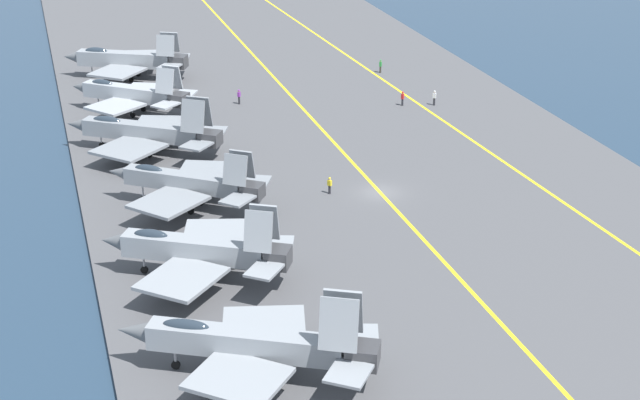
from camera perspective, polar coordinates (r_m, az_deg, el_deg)
The scene contains 15 objects.
ground_plane at distance 92.65m, azimuth 3.50°, elevation 0.22°, with size 2000.00×2000.00×0.00m, color #23384C.
carrier_deck at distance 92.57m, azimuth 3.50°, elevation 0.34°, with size 229.18×54.60×0.40m, color #4C4C4F.
deck_stripe_foul_line at distance 98.39m, azimuth 11.75°, elevation 1.42°, with size 206.26×0.36×0.01m, color yellow.
deck_stripe_centerline at distance 92.50m, azimuth 3.50°, elevation 0.45°, with size 206.26×0.36×0.01m, color yellow.
parked_jet_second at distance 63.56m, azimuth -3.98°, elevation -8.31°, with size 12.82×16.99×6.77m.
parked_jet_third at distance 75.98m, azimuth -7.11°, elevation -2.88°, with size 13.93×15.10×6.56m.
parked_jet_fourth at distance 88.62m, azimuth -7.70°, elevation 1.02°, with size 13.48×14.54×6.07m.
parked_jet_fifth at distance 103.01m, azimuth -10.12°, elevation 3.93°, with size 14.30×16.57×6.48m.
parked_jet_sixth at distance 115.78m, azimuth -10.94°, elevation 6.10°, with size 13.15×14.38×6.16m.
parked_jet_seventh at distance 130.09m, azimuth -11.19°, elevation 8.02°, with size 14.07×16.45×6.20m.
crew_red_vest at distance 117.54m, azimuth 4.83°, elevation 5.94°, with size 0.45×0.45×1.75m.
crew_white_vest at distance 118.00m, azimuth 6.67°, elevation 5.96°, with size 0.44×0.46×1.83m.
crew_yellow_vest at distance 91.66m, azimuth 0.56°, elevation 0.90°, with size 0.46×0.43×1.67m.
crew_purple_vest at distance 118.03m, azimuth -4.73°, elevation 6.04°, with size 0.46×0.44×1.82m.
crew_green_vest at distance 131.02m, azimuth 3.54°, elevation 7.82°, with size 0.46×0.44×1.80m.
Camera 1 is at (-79.84, 29.97, 36.22)m, focal length 55.00 mm.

